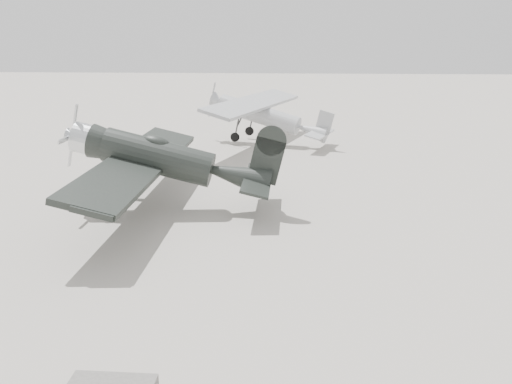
% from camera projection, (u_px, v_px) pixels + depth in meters
% --- Properties ---
extents(ground, '(160.00, 160.00, 0.00)m').
position_uv_depth(ground, '(271.00, 270.00, 14.28)').
color(ground, '#A39D91').
rests_on(ground, ground).
extents(lowwing_monoplane, '(8.10, 11.21, 3.65)m').
position_uv_depth(lowwing_monoplane, '(169.00, 160.00, 18.79)').
color(lowwing_monoplane, black).
rests_on(lowwing_monoplane, ground).
extents(highwing_monoplane, '(8.02, 11.09, 3.17)m').
position_uv_depth(highwing_monoplane, '(264.00, 112.00, 30.58)').
color(highwing_monoplane, gray).
rests_on(highwing_monoplane, ground).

